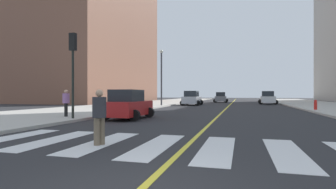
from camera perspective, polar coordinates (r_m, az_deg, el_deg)
name	(u,v)px	position (r m, az deg, el deg)	size (l,w,h in m)	color
sidewalk_kerb_west	(98,109)	(27.31, -14.81, -2.99)	(10.00, 120.00, 0.15)	#B2ADA3
crosswalk_paint	(186,147)	(7.86, 3.86, -11.18)	(13.50, 4.00, 0.01)	silver
lane_divider_paint	(231,104)	(43.60, 13.43, -1.93)	(0.16, 80.00, 0.01)	yellow
low_rise_brick_west	(97,35)	(58.03, -15.11, 12.33)	(16.00, 32.00, 27.70)	brown
car_white_nearest	(268,98)	(43.25, 20.67, -0.72)	(2.92, 4.55, 2.00)	silver
car_gray_second	(221,98)	(50.17, 11.30, -0.66)	(2.71, 4.29, 1.90)	slate
car_red_third	(128,105)	(16.61, -8.62, -2.31)	(2.53, 4.06, 1.81)	red
car_silver_fourth	(192,99)	(36.84, 5.15, -0.87)	(2.80, 4.45, 1.98)	#B7B7BC
traffic_light_far_corner	(73,59)	(16.31, -19.77, 7.28)	(0.36, 0.41, 4.90)	black
pedestrian_crossing	(99,114)	(8.27, -14.56, -4.19)	(0.42, 0.42, 1.68)	brown
pedestrian_walking_west	(66,102)	(17.69, -21.10, -1.46)	(0.41, 0.41, 1.66)	black
fire_hydrant	(316,105)	(27.07, 29.17, -1.96)	(0.26, 0.26, 0.89)	red
street_lamp	(161,72)	(33.45, -1.43, 4.84)	(0.44, 0.44, 7.01)	#38383D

